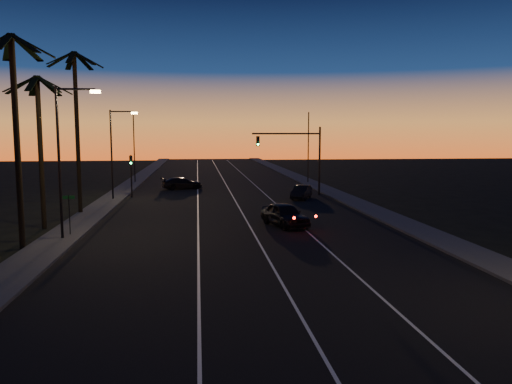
{
  "coord_description": "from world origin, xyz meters",
  "views": [
    {
      "loc": [
        -2.98,
        -10.18,
        6.3
      ],
      "look_at": [
        0.79,
        21.91,
        2.51
      ],
      "focal_mm": 35.0,
      "sensor_mm": 36.0,
      "label": 1
    }
  ],
  "objects": [
    {
      "name": "palm_far",
      "position": [
        -12.2,
        30.0,
        7.61
      ],
      "size": [
        4.25,
        4.16,
        12.53
      ],
      "color": "black",
      "rests_on": "ground"
    },
    {
      "name": "far_pole_left",
      "position": [
        -11.0,
        55.0,
        4.5
      ],
      "size": [
        0.14,
        0.14,
        9.0
      ],
      "primitive_type": "cylinder",
      "color": "black",
      "rests_on": "ground"
    },
    {
      "name": "lane_stripe_mid",
      "position": [
        0.5,
        30.0,
        0.02
      ],
      "size": [
        0.12,
        160.0,
        0.01
      ],
      "primitive_type": "cube",
      "color": "silver",
      "rests_on": "road"
    },
    {
      "name": "palm_mid",
      "position": [
        -13.2,
        24.0,
        6.25
      ],
      "size": [
        4.25,
        4.16,
        10.03
      ],
      "color": "black",
      "rests_on": "ground"
    },
    {
      "name": "streetlight_left_far",
      "position": [
        -10.69,
        38.0,
        5.06
      ],
      "size": [
        2.55,
        0.26,
        8.5
      ],
      "color": "black",
      "rests_on": "ground"
    },
    {
      "name": "sidewalk_right",
      "position": [
        11.2,
        30.0,
        0.08
      ],
      "size": [
        2.4,
        170.0,
        0.16
      ],
      "primitive_type": "cube",
      "color": "#383836",
      "rests_on": "ground"
    },
    {
      "name": "lead_car",
      "position": [
        2.9,
        22.99,
        0.8
      ],
      "size": [
        3.28,
        5.45,
        1.58
      ],
      "color": "black",
      "rests_on": "road"
    },
    {
      "name": "road",
      "position": [
        0.0,
        30.0,
        0.01
      ],
      "size": [
        20.0,
        170.0,
        0.01
      ],
      "primitive_type": "cube",
      "color": "black",
      "rests_on": "ground"
    },
    {
      "name": "streetlight_left_near",
      "position": [
        -10.7,
        20.0,
        5.32
      ],
      "size": [
        2.55,
        0.26,
        9.0
      ],
      "color": "black",
      "rests_on": "ground"
    },
    {
      "name": "palm_near",
      "position": [
        -12.6,
        18.0,
        7.07
      ],
      "size": [
        4.25,
        4.16,
        11.53
      ],
      "color": "black",
      "rests_on": "ground"
    },
    {
      "name": "signal_post",
      "position": [
        -9.5,
        39.98,
        2.89
      ],
      "size": [
        0.28,
        0.37,
        4.2
      ],
      "color": "black",
      "rests_on": "ground"
    },
    {
      "name": "right_car",
      "position": [
        7.01,
        37.03,
        0.66
      ],
      "size": [
        2.87,
        4.16,
        1.3
      ],
      "color": "black",
      "rests_on": "road"
    },
    {
      "name": "cross_car",
      "position": [
        -4.76,
        46.97,
        0.68
      ],
      "size": [
        4.97,
        3.09,
        1.34
      ],
      "color": "black",
      "rests_on": "road"
    },
    {
      "name": "sidewalk_left",
      "position": [
        -11.2,
        30.0,
        0.08
      ],
      "size": [
        2.4,
        170.0,
        0.16
      ],
      "primitive_type": "cube",
      "color": "#383836",
      "rests_on": "ground"
    },
    {
      "name": "signal_mast",
      "position": [
        7.14,
        39.99,
        4.78
      ],
      "size": [
        7.1,
        0.41,
        7.0
      ],
      "color": "black",
      "rests_on": "ground"
    },
    {
      "name": "street_sign",
      "position": [
        -10.8,
        21.0,
        1.66
      ],
      "size": [
        0.7,
        0.06,
        2.6
      ],
      "color": "black",
      "rests_on": "ground"
    },
    {
      "name": "lane_stripe_left",
      "position": [
        -3.0,
        30.0,
        0.02
      ],
      "size": [
        0.12,
        160.0,
        0.01
      ],
      "primitive_type": "cube",
      "color": "silver",
      "rests_on": "road"
    },
    {
      "name": "lane_stripe_right",
      "position": [
        4.0,
        30.0,
        0.02
      ],
      "size": [
        0.12,
        160.0,
        0.01
      ],
      "primitive_type": "cube",
      "color": "silver",
      "rests_on": "road"
    },
    {
      "name": "far_pole_right",
      "position": [
        11.0,
        52.0,
        4.5
      ],
      "size": [
        0.14,
        0.14,
        9.0
      ],
      "primitive_type": "cylinder",
      "color": "black",
      "rests_on": "ground"
    }
  ]
}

